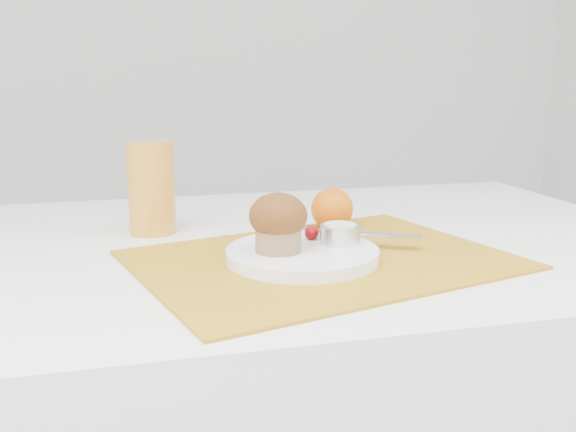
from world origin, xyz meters
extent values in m
cube|color=#AE7A18|center=(-0.01, -0.08, 0.75)|extent=(0.58, 0.48, 0.00)
cylinder|color=white|center=(-0.04, -0.09, 0.76)|extent=(0.23, 0.23, 0.02)
cylinder|color=silver|center=(0.02, -0.07, 0.78)|extent=(0.07, 0.07, 0.03)
cylinder|color=silver|center=(0.02, -0.07, 0.80)|extent=(0.06, 0.06, 0.01)
ellipsoid|color=#5B020F|center=(-0.01, -0.03, 0.78)|extent=(0.02, 0.02, 0.02)
ellipsoid|color=#530202|center=(-0.01, -0.04, 0.78)|extent=(0.02, 0.02, 0.02)
cube|color=silver|center=(0.05, -0.03, 0.77)|extent=(0.18, 0.11, 0.00)
sphere|color=#DC6407|center=(0.06, 0.09, 0.79)|extent=(0.07, 0.07, 0.07)
cylinder|color=orange|center=(-0.23, 0.14, 0.83)|extent=(0.09, 0.09, 0.15)
cylinder|color=olive|center=(-0.08, -0.09, 0.79)|extent=(0.08, 0.08, 0.03)
ellipsoid|color=#3A1D0A|center=(-0.08, -0.09, 0.82)|extent=(0.08, 0.08, 0.06)
camera|label=1|loc=(-0.27, -0.91, 1.01)|focal=40.00mm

